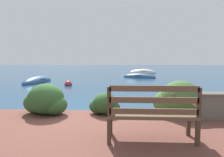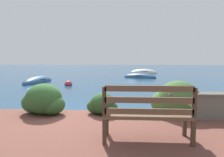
# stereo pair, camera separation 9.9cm
# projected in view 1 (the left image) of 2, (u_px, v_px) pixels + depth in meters

# --- Properties ---
(ground_plane) EXTENTS (80.00, 80.00, 0.00)m
(ground_plane) POSITION_uv_depth(u_px,v_px,m) (78.00, 118.00, 5.15)
(ground_plane) COLOR navy
(park_bench) EXTENTS (1.42, 0.48, 0.93)m
(park_bench) POSITION_uv_depth(u_px,v_px,m) (152.00, 112.00, 3.18)
(park_bench) COLOR #433123
(park_bench) RESTS_ON patio_terrace
(stone_wall) EXTENTS (2.37, 0.39, 0.57)m
(stone_wall) POSITION_uv_depth(u_px,v_px,m) (223.00, 105.00, 4.43)
(stone_wall) COLOR #666056
(stone_wall) RESTS_ON patio_terrace
(hedge_clump_left) EXTENTS (1.08, 0.78, 0.73)m
(hedge_clump_left) POSITION_uv_depth(u_px,v_px,m) (46.00, 101.00, 4.75)
(hedge_clump_left) COLOR #2D5628
(hedge_clump_left) RESTS_ON patio_terrace
(hedge_clump_centre) EXTENTS (0.75, 0.54, 0.51)m
(hedge_clump_centre) POSITION_uv_depth(u_px,v_px,m) (105.00, 105.00, 4.75)
(hedge_clump_centre) COLOR #284C23
(hedge_clump_centre) RESTS_ON patio_terrace
(hedge_clump_right) EXTENTS (1.20, 0.86, 0.82)m
(hedge_clump_right) POSITION_uv_depth(u_px,v_px,m) (180.00, 100.00, 4.64)
(hedge_clump_right) COLOR #426B33
(hedge_clump_right) RESTS_ON patio_terrace
(rowboat_nearest) EXTENTS (1.44, 2.93, 0.70)m
(rowboat_nearest) POSITION_uv_depth(u_px,v_px,m) (37.00, 82.00, 12.63)
(rowboat_nearest) COLOR #2D517A
(rowboat_nearest) RESTS_ON ground_plane
(rowboat_mid) EXTENTS (2.78, 1.80, 0.62)m
(rowboat_mid) POSITION_uv_depth(u_px,v_px,m) (139.00, 77.00, 15.77)
(rowboat_mid) COLOR #2D517A
(rowboat_mid) RESTS_ON ground_plane
(rowboat_far) EXTENTS (2.74, 1.38, 0.79)m
(rowboat_far) POSITION_uv_depth(u_px,v_px,m) (143.00, 73.00, 20.06)
(rowboat_far) COLOR silver
(rowboat_far) RESTS_ON ground_plane
(mooring_buoy) EXTENTS (0.45, 0.45, 0.41)m
(mooring_buoy) POSITION_uv_depth(u_px,v_px,m) (68.00, 84.00, 11.23)
(mooring_buoy) COLOR red
(mooring_buoy) RESTS_ON ground_plane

